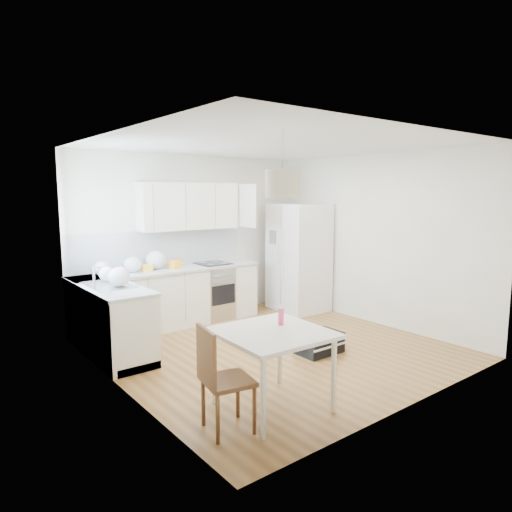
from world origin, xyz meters
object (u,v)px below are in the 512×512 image
at_px(dining_table, 273,340).
at_px(dining_chair, 228,378).
at_px(refrigerator, 299,257).
at_px(gym_bag, 319,343).

height_order(dining_table, dining_chair, dining_chair).
xyz_separation_m(dining_table, dining_chair, (-0.58, -0.08, -0.21)).
height_order(refrigerator, dining_table, refrigerator).
distance_m(refrigerator, gym_bag, 2.40).
distance_m(dining_chair, gym_bag, 2.26).
distance_m(dining_table, dining_chair, 0.62).
bearing_deg(dining_chair, dining_table, 18.90).
bearing_deg(dining_table, refrigerator, 45.49).
bearing_deg(gym_bag, dining_chair, -156.38).
distance_m(refrigerator, dining_table, 3.85).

